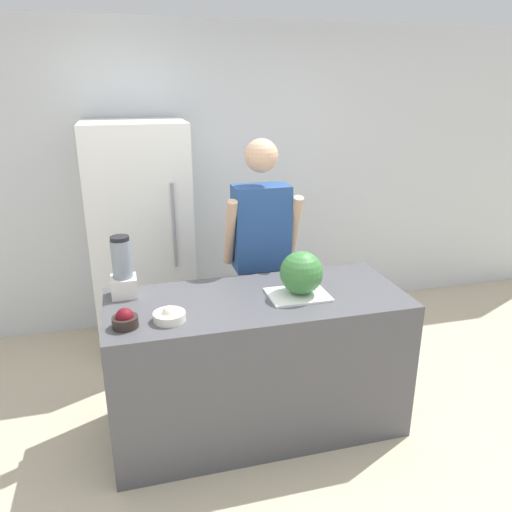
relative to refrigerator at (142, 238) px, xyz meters
The scene contains 10 objects.
ground_plane 2.02m from the refrigerator, 70.05° to the right, with size 14.00×14.00×0.00m, color beige.
wall_back 0.82m from the refrigerator, 32.11° to the left, with size 8.00×0.06×2.60m.
counter_island 1.53m from the refrigerator, 65.02° to the right, with size 1.79×0.75×0.90m.
refrigerator is the anchor object (origin of this frame).
person 1.06m from the refrigerator, 40.56° to the right, with size 0.53×0.27×1.76m.
cutting_board 1.60m from the refrigerator, 57.84° to the right, with size 0.36×0.28×0.01m.
watermelon 1.61m from the refrigerator, 57.02° to the right, with size 0.26×0.26×0.26m.
bowl_cherries 1.51m from the refrigerator, 95.88° to the right, with size 0.14×0.14×0.11m.
bowl_cream 1.49m from the refrigerator, 87.09° to the right, with size 0.17×0.17×0.09m.
blender 1.11m from the refrigerator, 97.91° to the right, with size 0.15×0.15×0.37m.
Camera 1 is at (-0.71, -2.26, 2.13)m, focal length 35.00 mm.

